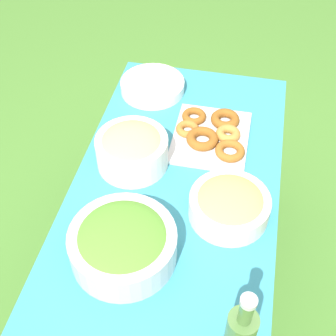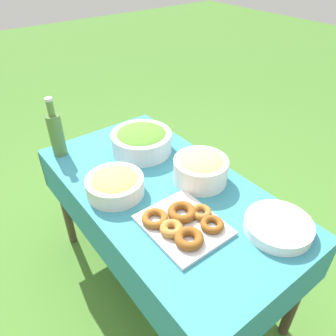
{
  "view_description": "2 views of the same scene",
  "coord_description": "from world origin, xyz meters",
  "px_view_note": "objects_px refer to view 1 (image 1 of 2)",
  "views": [
    {
      "loc": [
        1.09,
        0.2,
        1.98
      ],
      "look_at": [
        -0.01,
        -0.03,
        0.78
      ],
      "focal_mm": 50.0,
      "sensor_mm": 36.0,
      "label": 1
    },
    {
      "loc": [
        -0.97,
        0.72,
        1.71
      ],
      "look_at": [
        0.03,
        -0.05,
        0.8
      ],
      "focal_mm": 35.0,
      "sensor_mm": 36.0,
      "label": 2
    }
  ],
  "objects_px": {
    "fruit_bowl": "(229,205)",
    "donut_platter": "(212,134)",
    "pasta_bowl": "(132,149)",
    "plate_stack": "(153,86)",
    "salad_bowl": "(123,243)"
  },
  "relations": [
    {
      "from": "salad_bowl",
      "to": "fruit_bowl",
      "type": "distance_m",
      "value": 0.38
    },
    {
      "from": "salad_bowl",
      "to": "donut_platter",
      "type": "relative_size",
      "value": 0.97
    },
    {
      "from": "donut_platter",
      "to": "plate_stack",
      "type": "xyz_separation_m",
      "value": [
        -0.25,
        -0.3,
        0.0
      ]
    },
    {
      "from": "plate_stack",
      "to": "fruit_bowl",
      "type": "distance_m",
      "value": 0.73
    },
    {
      "from": "donut_platter",
      "to": "plate_stack",
      "type": "height_order",
      "value": "donut_platter"
    },
    {
      "from": "pasta_bowl",
      "to": "fruit_bowl",
      "type": "xyz_separation_m",
      "value": [
        0.17,
        0.38,
        -0.02
      ]
    },
    {
      "from": "salad_bowl",
      "to": "plate_stack",
      "type": "bearing_deg",
      "value": -172.94
    },
    {
      "from": "fruit_bowl",
      "to": "donut_platter",
      "type": "bearing_deg",
      "value": -163.37
    },
    {
      "from": "pasta_bowl",
      "to": "salad_bowl",
      "type": "bearing_deg",
      "value": 10.85
    },
    {
      "from": "salad_bowl",
      "to": "donut_platter",
      "type": "distance_m",
      "value": 0.62
    },
    {
      "from": "pasta_bowl",
      "to": "plate_stack",
      "type": "distance_m",
      "value": 0.44
    },
    {
      "from": "pasta_bowl",
      "to": "fruit_bowl",
      "type": "relative_size",
      "value": 0.98
    },
    {
      "from": "pasta_bowl",
      "to": "donut_platter",
      "type": "height_order",
      "value": "pasta_bowl"
    },
    {
      "from": "donut_platter",
      "to": "plate_stack",
      "type": "distance_m",
      "value": 0.39
    },
    {
      "from": "pasta_bowl",
      "to": "plate_stack",
      "type": "height_order",
      "value": "pasta_bowl"
    }
  ]
}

